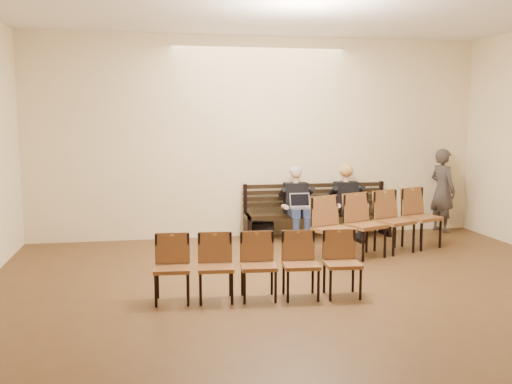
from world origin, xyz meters
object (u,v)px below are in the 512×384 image
(water_bottle, at_px, (358,208))
(seated_man, at_px, (297,205))
(bench, at_px, (318,225))
(chair_row_back, at_px, (259,267))
(bag, at_px, (263,230))
(seated_woman, at_px, (348,205))
(passerby, at_px, (443,184))
(chair_row_front, at_px, (380,224))
(laptop, at_px, (302,208))

(water_bottle, bearing_deg, seated_man, 165.64)
(bench, relative_size, water_bottle, 10.95)
(chair_row_back, bearing_deg, seated_man, 72.08)
(seated_man, relative_size, chair_row_back, 0.50)
(water_bottle, height_order, bag, water_bottle)
(seated_woman, bearing_deg, bag, 171.48)
(seated_man, bearing_deg, passerby, 4.46)
(passerby, height_order, chair_row_front, passerby)
(seated_woman, relative_size, chair_row_back, 0.49)
(chair_row_back, bearing_deg, bench, 66.84)
(seated_woman, relative_size, laptop, 3.33)
(bag, xyz_separation_m, passerby, (3.38, 0.00, 0.75))
(laptop, xyz_separation_m, water_bottle, (0.98, -0.06, -0.01))
(seated_woman, bearing_deg, chair_row_front, -86.52)
(bench, distance_m, seated_man, 0.57)
(water_bottle, bearing_deg, chair_row_front, -91.24)
(laptop, xyz_separation_m, chair_row_back, (-1.29, -2.89, -0.19))
(bag, xyz_separation_m, chair_row_back, (-0.70, -3.31, 0.25))
(seated_woman, bearing_deg, water_bottle, -68.84)
(bench, distance_m, chair_row_front, 1.54)
(bench, distance_m, bag, 0.97)
(passerby, bearing_deg, bag, 74.46)
(seated_woman, distance_m, bag, 1.55)
(bag, xyz_separation_m, chair_row_front, (1.55, -1.50, 0.35))
(water_bottle, bearing_deg, chair_row_back, -128.72)
(bench, xyz_separation_m, chair_row_back, (-1.66, -3.21, 0.17))
(passerby, height_order, chair_row_back, passerby)
(seated_woman, bearing_deg, passerby, 6.57)
(chair_row_front, bearing_deg, bag, 114.01)
(seated_woman, height_order, laptop, seated_woman)
(seated_woman, distance_m, passerby, 1.95)
(laptop, bearing_deg, chair_row_front, -40.63)
(bench, height_order, laptop, laptop)
(seated_woman, distance_m, water_bottle, 0.28)
(seated_woman, bearing_deg, laptop, -167.25)
(chair_row_back, bearing_deg, chair_row_front, 43.11)
(bench, height_order, water_bottle, water_bottle)
(passerby, bearing_deg, seated_man, 78.92)
(laptop, bearing_deg, water_bottle, 4.38)
(chair_row_front, distance_m, chair_row_back, 2.89)
(laptop, distance_m, passerby, 2.84)
(seated_man, bearing_deg, chair_row_back, -112.18)
(laptop, xyz_separation_m, chair_row_front, (0.95, -1.08, -0.09))
(laptop, relative_size, passerby, 0.20)
(bench, xyz_separation_m, laptop, (-0.37, -0.32, 0.35))
(bag, height_order, chair_row_front, chair_row_front)
(passerby, bearing_deg, chair_row_front, 113.74)
(seated_man, relative_size, seated_woman, 1.03)
(chair_row_front, height_order, chair_row_back, chair_row_front)
(seated_man, height_order, water_bottle, seated_man)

